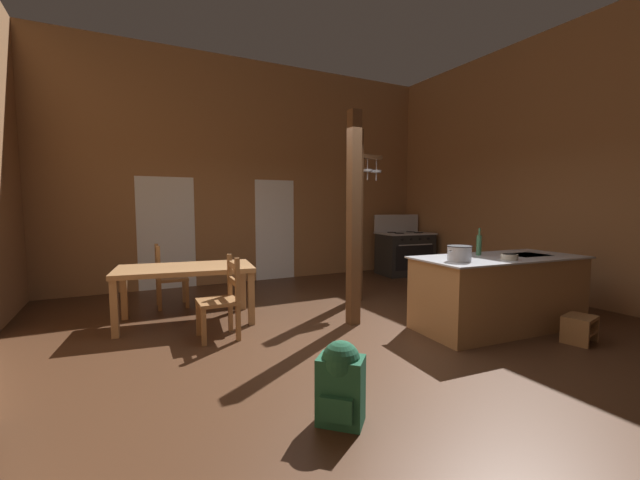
{
  "coord_description": "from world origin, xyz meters",
  "views": [
    {
      "loc": [
        -2.46,
        -3.7,
        1.54
      ],
      "look_at": [
        -0.04,
        1.01,
        1.06
      ],
      "focal_mm": 21.89,
      "sensor_mm": 36.0,
      "label": 1
    }
  ],
  "objects_px": {
    "mixing_bowl_on_counter": "(509,257)",
    "bottle_tall_on_counter": "(479,245)",
    "kitchen_island": "(498,292)",
    "stove_range": "(405,253)",
    "stockpot_on_counter": "(459,254)",
    "dining_table": "(186,273)",
    "ladderback_chair_by_post": "(222,299)",
    "backpack": "(341,380)",
    "ladderback_chair_near_window": "(168,277)",
    "step_stool": "(580,327)"
  },
  "relations": [
    {
      "from": "dining_table",
      "to": "backpack",
      "type": "bearing_deg",
      "value": -78.68
    },
    {
      "from": "step_stool",
      "to": "ladderback_chair_by_post",
      "type": "bearing_deg",
      "value": 150.59
    },
    {
      "from": "ladderback_chair_near_window",
      "to": "kitchen_island",
      "type": "bearing_deg",
      "value": -39.44
    },
    {
      "from": "dining_table",
      "to": "stockpot_on_counter",
      "type": "relative_size",
      "value": 5.28
    },
    {
      "from": "kitchen_island",
      "to": "ladderback_chair_near_window",
      "type": "relative_size",
      "value": 2.34
    },
    {
      "from": "ladderback_chair_by_post",
      "to": "backpack",
      "type": "relative_size",
      "value": 1.59
    },
    {
      "from": "kitchen_island",
      "to": "mixing_bowl_on_counter",
      "type": "distance_m",
      "value": 0.56
    },
    {
      "from": "ladderback_chair_near_window",
      "to": "dining_table",
      "type": "bearing_deg",
      "value": -82.09
    },
    {
      "from": "backpack",
      "to": "stockpot_on_counter",
      "type": "height_order",
      "value": "stockpot_on_counter"
    },
    {
      "from": "step_stool",
      "to": "backpack",
      "type": "relative_size",
      "value": 0.69
    },
    {
      "from": "bottle_tall_on_counter",
      "to": "ladderback_chair_by_post",
      "type": "bearing_deg",
      "value": 161.72
    },
    {
      "from": "stove_range",
      "to": "stockpot_on_counter",
      "type": "relative_size",
      "value": 3.85
    },
    {
      "from": "kitchen_island",
      "to": "dining_table",
      "type": "height_order",
      "value": "kitchen_island"
    },
    {
      "from": "dining_table",
      "to": "ladderback_chair_by_post",
      "type": "distance_m",
      "value": 0.89
    },
    {
      "from": "step_stool",
      "to": "dining_table",
      "type": "xyz_separation_m",
      "value": [
        -3.82,
        2.82,
        0.47
      ]
    },
    {
      "from": "kitchen_island",
      "to": "stove_range",
      "type": "bearing_deg",
      "value": 68.31
    },
    {
      "from": "mixing_bowl_on_counter",
      "to": "ladderback_chair_by_post",
      "type": "bearing_deg",
      "value": 154.39
    },
    {
      "from": "stove_range",
      "to": "bottle_tall_on_counter",
      "type": "xyz_separation_m",
      "value": [
        -1.55,
        -3.33,
        0.56
      ]
    },
    {
      "from": "step_stool",
      "to": "ladderback_chair_near_window",
      "type": "distance_m",
      "value": 5.44
    },
    {
      "from": "kitchen_island",
      "to": "backpack",
      "type": "xyz_separation_m",
      "value": [
        -2.85,
        -0.98,
        -0.14
      ]
    },
    {
      "from": "backpack",
      "to": "bottle_tall_on_counter",
      "type": "relative_size",
      "value": 1.71
    },
    {
      "from": "dining_table",
      "to": "ladderback_chair_by_post",
      "type": "xyz_separation_m",
      "value": [
        0.28,
        -0.82,
        -0.2
      ]
    },
    {
      "from": "bottle_tall_on_counter",
      "to": "backpack",
      "type": "bearing_deg",
      "value": -156.43
    },
    {
      "from": "ladderback_chair_by_post",
      "to": "stockpot_on_counter",
      "type": "xyz_separation_m",
      "value": [
        2.4,
        -1.28,
        0.54
      ]
    },
    {
      "from": "ladderback_chair_by_post",
      "to": "stove_range",
      "type": "bearing_deg",
      "value": 26.96
    },
    {
      "from": "stove_range",
      "to": "bottle_tall_on_counter",
      "type": "height_order",
      "value": "stove_range"
    },
    {
      "from": "kitchen_island",
      "to": "stove_range",
      "type": "distance_m",
      "value": 3.8
    },
    {
      "from": "stove_range",
      "to": "mixing_bowl_on_counter",
      "type": "distance_m",
      "value": 4.11
    },
    {
      "from": "bottle_tall_on_counter",
      "to": "kitchen_island",
      "type": "bearing_deg",
      "value": -55.28
    },
    {
      "from": "kitchen_island",
      "to": "mixing_bowl_on_counter",
      "type": "bearing_deg",
      "value": -121.12
    },
    {
      "from": "stove_range",
      "to": "stockpot_on_counter",
      "type": "height_order",
      "value": "stove_range"
    },
    {
      "from": "stove_range",
      "to": "ladderback_chair_by_post",
      "type": "xyz_separation_m",
      "value": [
        -4.58,
        -2.33,
        -0.03
      ]
    },
    {
      "from": "step_stool",
      "to": "ladderback_chair_near_window",
      "type": "xyz_separation_m",
      "value": [
        -3.94,
        3.74,
        0.27
      ]
    },
    {
      "from": "dining_table",
      "to": "mixing_bowl_on_counter",
      "type": "bearing_deg",
      "value": -34.52
    },
    {
      "from": "kitchen_island",
      "to": "stove_range",
      "type": "height_order",
      "value": "stove_range"
    },
    {
      "from": "kitchen_island",
      "to": "step_stool",
      "type": "relative_size",
      "value": 5.39
    },
    {
      "from": "kitchen_island",
      "to": "dining_table",
      "type": "bearing_deg",
      "value": 149.59
    },
    {
      "from": "stove_range",
      "to": "dining_table",
      "type": "xyz_separation_m",
      "value": [
        -4.86,
        -1.51,
        0.17
      ]
    },
    {
      "from": "kitchen_island",
      "to": "stockpot_on_counter",
      "type": "relative_size",
      "value": 6.49
    },
    {
      "from": "ladderback_chair_near_window",
      "to": "ladderback_chair_by_post",
      "type": "relative_size",
      "value": 1.0
    },
    {
      "from": "ladderback_chair_near_window",
      "to": "bottle_tall_on_counter",
      "type": "height_order",
      "value": "bottle_tall_on_counter"
    },
    {
      "from": "bottle_tall_on_counter",
      "to": "stockpot_on_counter",
      "type": "bearing_deg",
      "value": -156.53
    },
    {
      "from": "step_stool",
      "to": "stockpot_on_counter",
      "type": "bearing_deg",
      "value": 147.69
    },
    {
      "from": "backpack",
      "to": "bottle_tall_on_counter",
      "type": "xyz_separation_m",
      "value": [
        2.71,
        1.18,
        0.73
      ]
    },
    {
      "from": "kitchen_island",
      "to": "ladderback_chair_near_window",
      "type": "xyz_separation_m",
      "value": [
        -3.58,
        2.95,
        0.0
      ]
    },
    {
      "from": "ladderback_chair_by_post",
      "to": "mixing_bowl_on_counter",
      "type": "bearing_deg",
      "value": -25.61
    },
    {
      "from": "mixing_bowl_on_counter",
      "to": "bottle_tall_on_counter",
      "type": "bearing_deg",
      "value": 88.84
    },
    {
      "from": "kitchen_island",
      "to": "step_stool",
      "type": "xyz_separation_m",
      "value": [
        0.36,
        -0.79,
        -0.27
      ]
    },
    {
      "from": "ladderback_chair_near_window",
      "to": "stockpot_on_counter",
      "type": "xyz_separation_m",
      "value": [
        2.81,
        -3.02,
        0.54
      ]
    },
    {
      "from": "kitchen_island",
      "to": "stockpot_on_counter",
      "type": "bearing_deg",
      "value": -174.62
    }
  ]
}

